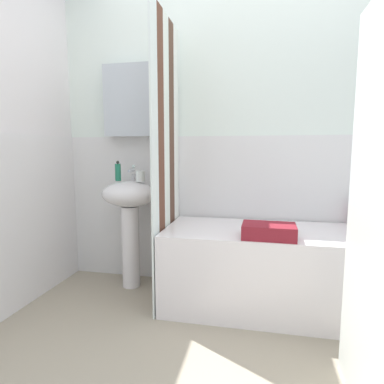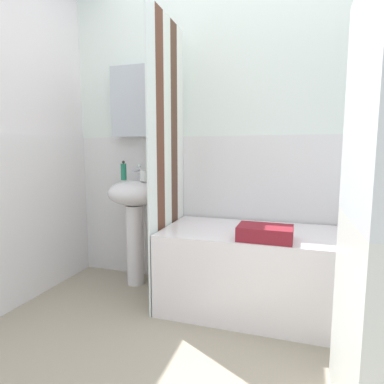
% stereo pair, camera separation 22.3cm
% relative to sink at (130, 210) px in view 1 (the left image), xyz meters
% --- Properties ---
extents(wall_back_tiled, '(3.60, 0.18, 2.40)m').
position_rel_sink_xyz_m(wall_back_tiled, '(0.88, 0.23, 0.52)').
color(wall_back_tiled, white).
rests_on(wall_back_tiled, ground_plane).
extents(sink, '(0.44, 0.34, 0.85)m').
position_rel_sink_xyz_m(sink, '(0.00, 0.00, 0.00)').
color(sink, white).
rests_on(sink, ground_plane).
extents(faucet, '(0.03, 0.12, 0.12)m').
position_rel_sink_xyz_m(faucet, '(0.00, 0.08, 0.29)').
color(faucet, silver).
rests_on(faucet, sink).
extents(soap_dispenser, '(0.05, 0.05, 0.16)m').
position_rel_sink_xyz_m(soap_dispenser, '(-0.10, 0.03, 0.30)').
color(soap_dispenser, '#207556').
rests_on(soap_dispenser, sink).
extents(toothbrush_cup, '(0.07, 0.07, 0.08)m').
position_rel_sink_xyz_m(toothbrush_cup, '(0.09, 0.00, 0.27)').
color(toothbrush_cup, white).
rests_on(toothbrush_cup, sink).
extents(bathtub, '(1.59, 0.65, 0.55)m').
position_rel_sink_xyz_m(bathtub, '(1.15, -0.14, -0.35)').
color(bathtub, white).
rests_on(bathtub, ground_plane).
extents(shower_curtain, '(0.01, 0.65, 2.00)m').
position_rel_sink_xyz_m(shower_curtain, '(0.34, -0.14, 0.38)').
color(shower_curtain, white).
rests_on(shower_curtain, ground_plane).
extents(conditioner_bottle, '(0.07, 0.07, 0.24)m').
position_rel_sink_xyz_m(conditioner_bottle, '(1.84, 0.12, 0.04)').
color(conditioner_bottle, '#2E2028').
rests_on(conditioner_bottle, bathtub).
extents(body_wash_bottle, '(0.06, 0.06, 0.17)m').
position_rel_sink_xyz_m(body_wash_bottle, '(1.73, 0.12, 0.01)').
color(body_wash_bottle, white).
rests_on(body_wash_bottle, bathtub).
extents(shampoo_bottle, '(0.04, 0.04, 0.17)m').
position_rel_sink_xyz_m(shampoo_bottle, '(1.65, 0.12, 0.01)').
color(shampoo_bottle, '#C44E6B').
rests_on(shampoo_bottle, bathtub).
extents(towel_folded, '(0.33, 0.22, 0.09)m').
position_rel_sink_xyz_m(towel_folded, '(1.06, -0.34, -0.03)').
color(towel_folded, maroon).
rests_on(towel_folded, bathtub).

